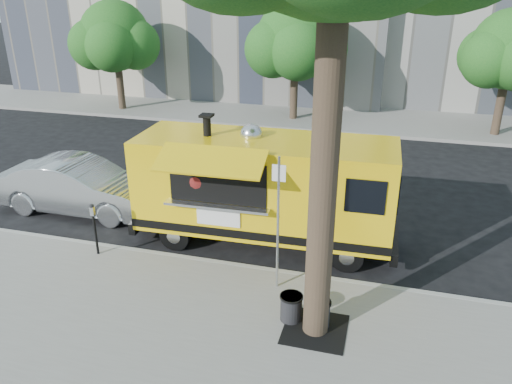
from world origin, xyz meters
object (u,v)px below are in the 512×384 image
far_tree_c (511,50)px  parking_meter (94,223)px  far_tree_a (115,36)px  sedan (80,186)px  trash_bin_right (319,313)px  far_tree_b (295,39)px  trash_bin_left (291,307)px  sign_post (278,216)px  food_truck (263,187)px

far_tree_c → parking_meter: bearing=-128.7°
far_tree_a → sedan: size_ratio=1.12×
sedan → trash_bin_right: (7.61, -3.65, -0.34)m
far_tree_b → trash_bin_left: 15.98m
sign_post → trash_bin_right: bearing=-45.6°
sign_post → trash_bin_left: size_ratio=5.43×
far_tree_a → food_truck: (10.67, -11.73, -2.23)m
far_tree_b → trash_bin_right: (3.63, -15.36, -3.38)m
far_tree_a → trash_bin_right: bearing=-49.8°
far_tree_a → sedan: 12.73m
far_tree_a → sedan: (5.03, -11.30, -2.99)m
far_tree_c → food_truck: 14.08m
food_truck → trash_bin_left: 3.65m
far_tree_b → trash_bin_right: bearing=-76.7°
far_tree_c → trash_bin_right: (-5.37, -15.06, -3.27)m
sign_post → trash_bin_left: bearing=-63.3°
far_tree_c → food_truck: (-7.33, -11.83, -2.17)m
far_tree_a → food_truck: size_ratio=0.79×
sign_post → trash_bin_right: size_ratio=5.38×
far_tree_a → trash_bin_left: size_ratio=9.70×
far_tree_a → food_truck: bearing=-47.7°
far_tree_b → trash_bin_left: size_ratio=9.96×
sedan → far_tree_b: bearing=-18.7°
far_tree_c → trash_bin_right: size_ratio=9.34×
far_tree_b → trash_bin_left: far_tree_b is taller
sedan → far_tree_c: bearing=-48.7°
parking_meter → trash_bin_right: parking_meter is taller
far_tree_b → sign_post: (2.55, -14.25, -1.98)m
sign_post → trash_bin_right: sign_post is taller
trash_bin_left → trash_bin_right: bearing=-4.7°
parking_meter → food_truck: size_ratio=0.20×
parking_meter → trash_bin_left: (5.08, -1.26, -0.54)m
far_tree_b → parking_meter: size_ratio=4.12×
far_tree_b → trash_bin_right: 16.14m
far_tree_a → trash_bin_right: far_tree_a is taller
far_tree_c → food_truck: bearing=-121.8°
sedan → trash_bin_left: 7.93m
far_tree_b → sedan: size_ratio=1.15×
food_truck → trash_bin_left: (1.41, -3.18, -1.10)m
sedan → trash_bin_left: bearing=-117.1°
trash_bin_left → food_truck: bearing=113.9°
far_tree_b → trash_bin_right: size_ratio=9.85×
far_tree_b → far_tree_c: 9.01m
trash_bin_right → food_truck: bearing=121.3°
food_truck → trash_bin_left: food_truck is taller
far_tree_b → far_tree_c: far_tree_b is taller
food_truck → far_tree_a: bearing=130.7°
trash_bin_left → far_tree_a: bearing=129.0°
far_tree_a → far_tree_c: (18.00, 0.10, -0.06)m
far_tree_b → sign_post: far_tree_b is taller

